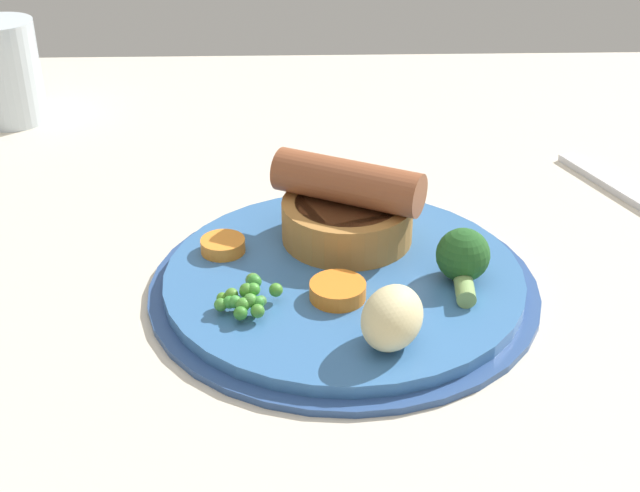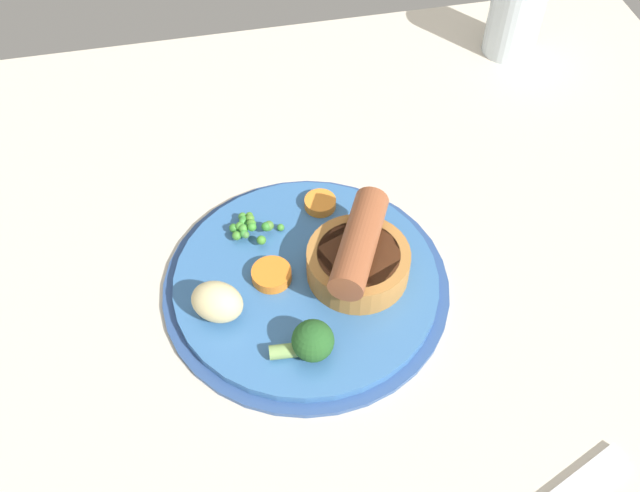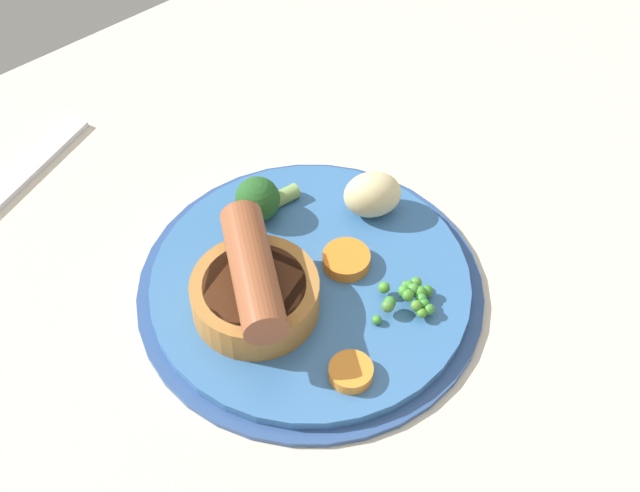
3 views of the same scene
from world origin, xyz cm
name	(u,v)px [view 2 (image 2 of 3)]	position (x,y,z in cm)	size (l,w,h in cm)	color
dining_table	(262,291)	(0.00, 0.00, 1.50)	(110.00, 80.00, 3.00)	beige
dinner_plate	(306,283)	(4.02, -1.46, 3.57)	(26.36, 26.36, 1.40)	#2D4C84
sausage_pudding	(358,257)	(8.72, -1.92, 6.75)	(9.32, 10.88, 6.04)	#AD7538
pea_pile	(251,226)	(-0.05, 4.87, 5.34)	(5.23, 4.30, 1.77)	#45833B
broccoli_floret_near	(311,342)	(2.90, -9.22, 6.10)	(5.50, 3.58, 3.58)	#235623
potato_chunk_0	(217,302)	(-4.17, -3.83, 6.30)	(4.59, 3.47, 3.79)	beige
carrot_slice_0	(320,203)	(7.08, 6.85, 4.88)	(3.12, 3.12, 0.96)	orange
carrot_slice_1	(272,275)	(0.95, -0.90, 4.94)	(3.65, 3.65, 1.07)	orange
drinking_glass	(515,15)	(35.61, 29.15, 7.90)	(6.38, 6.38, 9.80)	silver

